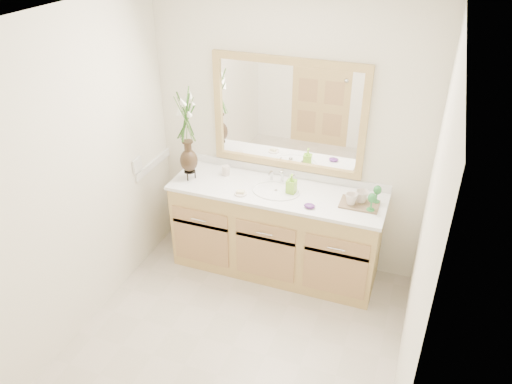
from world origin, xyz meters
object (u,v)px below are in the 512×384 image
at_px(tray, 359,204).
at_px(flower_vase, 186,125).
at_px(tumbler, 226,170).
at_px(soap_bottle, 291,184).

bearing_deg(tray, flower_vase, -177.71).
bearing_deg(tray, tumbler, 174.77).
bearing_deg(flower_vase, soap_bottle, 4.71).
bearing_deg(soap_bottle, tumbler, 176.54).
relative_size(tumbler, tray, 0.28).
bearing_deg(soap_bottle, tray, 4.68).
height_order(flower_vase, tumbler, flower_vase).
bearing_deg(flower_vase, tumbler, 32.50).
height_order(flower_vase, tray, flower_vase).
distance_m(soap_bottle, tray, 0.58).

